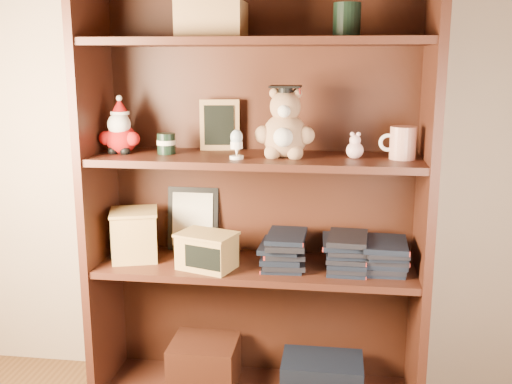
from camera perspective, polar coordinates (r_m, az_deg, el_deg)
bookcase at (r=2.18m, az=0.12°, el=-0.77°), size 1.20×0.35×1.60m
shelf_lower at (r=2.20m, az=0.00°, el=-7.20°), size 1.14×0.33×0.02m
shelf_upper at (r=2.10m, az=0.00°, el=3.13°), size 1.14×0.33×0.02m
santa_plush at (r=2.20m, az=-12.81°, el=5.63°), size 0.15×0.11×0.21m
teachers_tin at (r=2.16m, az=-8.54°, el=4.60°), size 0.07×0.07×0.07m
chalkboard_plaque at (r=2.22m, az=-3.48°, el=6.31°), size 0.15×0.09×0.19m
egg_cup at (r=2.02m, az=-1.86°, el=4.67°), size 0.05×0.05×0.10m
grad_teddy_bear at (r=2.06m, az=2.77°, el=5.98°), size 0.21×0.18×0.25m
pink_figurine at (r=2.07m, az=9.40°, el=4.17°), size 0.06×0.06×0.09m
teacher_mug at (r=2.08m, az=13.74°, el=4.57°), size 0.12×0.09×0.11m
certificate_frame at (r=2.34m, az=-6.02°, el=-2.57°), size 0.20×0.05×0.25m
treats_box at (r=2.27m, az=-11.49°, el=-3.98°), size 0.21×0.21×0.19m
pencils_box at (r=2.14m, az=-4.70°, el=-5.57°), size 0.23×0.20×0.13m
book_stack_left at (r=2.17m, az=2.59°, el=-5.61°), size 0.14×0.20×0.11m
book_stack_mid at (r=2.16m, az=8.65°, el=-5.61°), size 0.14×0.20×0.13m
book_stack_right at (r=2.17m, az=12.07°, el=-5.90°), size 0.14×0.20×0.11m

